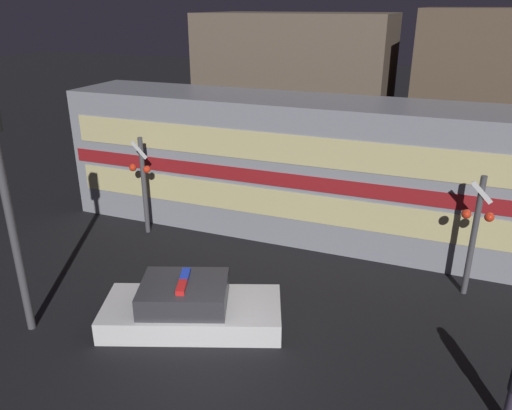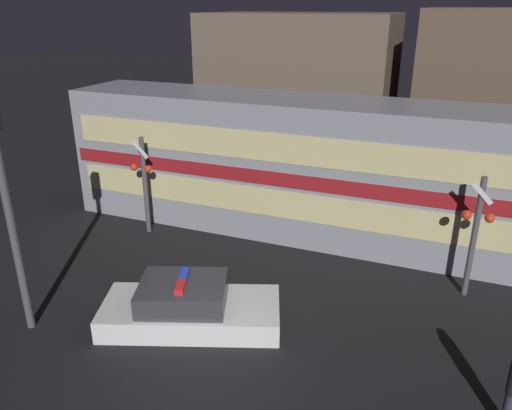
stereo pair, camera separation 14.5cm
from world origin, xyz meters
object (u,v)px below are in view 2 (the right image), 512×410
(police_car, at_px, (189,307))
(traffic_light_corner, at_px, (5,194))
(train, at_px, (304,168))
(crossing_signal_near, at_px, (475,232))

(police_car, xyz_separation_m, traffic_light_corner, (-3.51, -1.57, 2.98))
(train, distance_m, crossing_signal_near, 5.83)
(train, xyz_separation_m, traffic_light_corner, (-4.44, -7.86, 1.18))
(train, distance_m, traffic_light_corner, 9.10)
(traffic_light_corner, bearing_deg, police_car, 24.03)
(crossing_signal_near, bearing_deg, traffic_light_corner, -150.68)
(crossing_signal_near, relative_size, traffic_light_corner, 0.58)
(crossing_signal_near, height_order, traffic_light_corner, traffic_light_corner)
(police_car, height_order, crossing_signal_near, crossing_signal_near)
(train, height_order, police_car, train)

